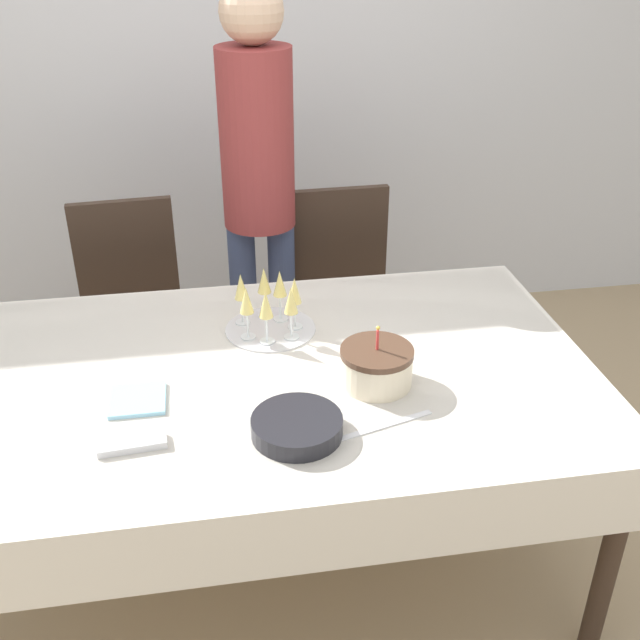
# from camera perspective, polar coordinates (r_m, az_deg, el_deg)

# --- Properties ---
(ground_plane) EXTENTS (12.00, 12.00, 0.00)m
(ground_plane) POSITION_cam_1_polar(r_m,az_deg,el_deg) (2.68, -3.91, -17.76)
(ground_plane) COLOR tan
(wall_back) EXTENTS (8.00, 0.05, 2.70)m
(wall_back) POSITION_cam_1_polar(r_m,az_deg,el_deg) (3.66, -7.74, 19.40)
(wall_back) COLOR silver
(wall_back) RESTS_ON ground_plane
(dining_table) EXTENTS (1.95, 1.16, 0.76)m
(dining_table) POSITION_cam_1_polar(r_m,az_deg,el_deg) (2.24, -4.47, -6.07)
(dining_table) COLOR silver
(dining_table) RESTS_ON ground_plane
(dining_chair_far_left) EXTENTS (0.45, 0.45, 0.95)m
(dining_chair_far_left) POSITION_cam_1_polar(r_m,az_deg,el_deg) (3.10, -14.10, 0.61)
(dining_chair_far_left) COLOR #38281E
(dining_chair_far_left) RESTS_ON ground_plane
(dining_chair_far_right) EXTENTS (0.43, 0.43, 0.95)m
(dining_chair_far_right) POSITION_cam_1_polar(r_m,az_deg,el_deg) (3.13, 1.90, 1.87)
(dining_chair_far_right) COLOR #38281E
(dining_chair_far_right) RESTS_ON ground_plane
(birthday_cake) EXTENTS (0.21, 0.21, 0.19)m
(birthday_cake) POSITION_cam_1_polar(r_m,az_deg,el_deg) (2.10, 4.32, -3.53)
(birthday_cake) COLOR beige
(birthday_cake) RESTS_ON dining_table
(champagne_tray) EXTENTS (0.29, 0.29, 0.18)m
(champagne_tray) POSITION_cam_1_polar(r_m,az_deg,el_deg) (2.35, -3.88, 1.19)
(champagne_tray) COLOR silver
(champagne_tray) RESTS_ON dining_table
(plate_stack_main) EXTENTS (0.24, 0.24, 0.05)m
(plate_stack_main) POSITION_cam_1_polar(r_m,az_deg,el_deg) (1.92, -1.77, -8.10)
(plate_stack_main) COLOR black
(plate_stack_main) RESTS_ON dining_table
(cake_knife) EXTENTS (0.29, 0.10, 0.00)m
(cake_knife) POSITION_cam_1_polar(r_m,az_deg,el_deg) (1.97, 4.69, -8.10)
(cake_knife) COLOR silver
(cake_knife) RESTS_ON dining_table
(fork_pile) EXTENTS (0.17, 0.08, 0.02)m
(fork_pile) POSITION_cam_1_polar(r_m,az_deg,el_deg) (1.95, -14.11, -9.12)
(fork_pile) COLOR silver
(fork_pile) RESTS_ON dining_table
(napkin_pile) EXTENTS (0.15, 0.15, 0.01)m
(napkin_pile) POSITION_cam_1_polar(r_m,az_deg,el_deg) (2.11, -13.72, -5.93)
(napkin_pile) COLOR #8CC6E0
(napkin_pile) RESTS_ON dining_table
(person_standing) EXTENTS (0.28, 0.28, 1.74)m
(person_standing) POSITION_cam_1_polar(r_m,az_deg,el_deg) (2.92, -4.74, 11.28)
(person_standing) COLOR #3F4C72
(person_standing) RESTS_ON ground_plane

